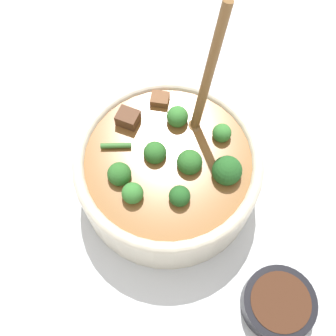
% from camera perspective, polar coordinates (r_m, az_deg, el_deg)
% --- Properties ---
extents(ground_plane, '(4.00, 4.00, 0.00)m').
position_cam_1_polar(ground_plane, '(0.62, -0.00, -2.23)').
color(ground_plane, silver).
extents(stew_bowl, '(0.25, 0.25, 0.26)m').
position_cam_1_polar(stew_bowl, '(0.57, 0.05, -0.21)').
color(stew_bowl, beige).
rests_on(stew_bowl, ground_plane).
extents(condiment_bowl, '(0.09, 0.09, 0.03)m').
position_cam_1_polar(condiment_bowl, '(0.57, 14.72, -17.29)').
color(condiment_bowl, black).
rests_on(condiment_bowl, ground_plane).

